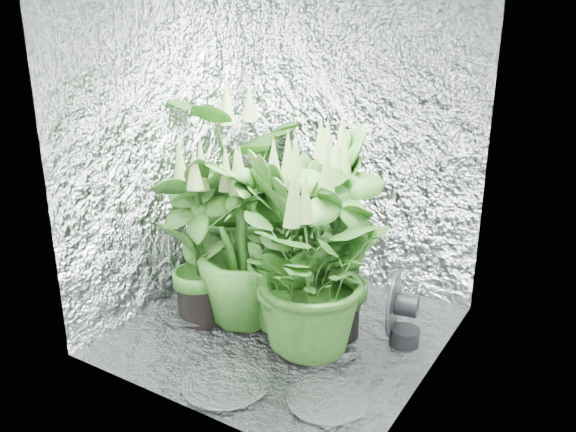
% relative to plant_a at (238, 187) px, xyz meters
% --- Properties ---
extents(ground, '(1.60, 1.60, 0.00)m').
position_rel_plant_a_xyz_m(ground, '(0.64, -0.45, -0.62)').
color(ground, silver).
rests_on(ground, ground).
extents(walls, '(1.62, 1.62, 2.00)m').
position_rel_plant_a_xyz_m(walls, '(0.64, -0.45, 0.38)').
color(walls, silver).
rests_on(walls, ground).
extents(plant_a, '(1.41, 1.41, 1.29)m').
position_rel_plant_a_xyz_m(plant_a, '(0.00, 0.00, 0.00)').
color(plant_a, black).
rests_on(plant_a, ground).
extents(plant_b, '(0.73, 0.73, 1.07)m').
position_rel_plant_a_xyz_m(plant_b, '(0.89, -0.35, -0.12)').
color(plant_b, black).
rests_on(plant_b, ground).
extents(plant_c, '(0.62, 0.62, 1.15)m').
position_rel_plant_a_xyz_m(plant_c, '(0.72, -0.19, -0.08)').
color(plant_c, black).
rests_on(plant_c, ground).
extents(plant_d, '(0.71, 0.71, 1.00)m').
position_rel_plant_a_xyz_m(plant_d, '(0.40, -0.50, -0.16)').
color(plant_d, black).
rests_on(plant_d, ground).
extents(plant_e, '(0.85, 0.85, 0.95)m').
position_rel_plant_a_xyz_m(plant_e, '(0.84, -0.60, -0.17)').
color(plant_e, black).
rests_on(plant_e, ground).
extents(plant_f, '(0.70, 0.70, 1.04)m').
position_rel_plant_a_xyz_m(plant_f, '(0.17, -0.59, -0.15)').
color(plant_f, black).
rests_on(plant_f, ground).
extents(plant_g, '(0.71, 0.71, 1.09)m').
position_rel_plant_a_xyz_m(plant_g, '(0.65, -0.43, -0.12)').
color(plant_g, black).
rests_on(plant_g, ground).
extents(circulation_fan, '(0.18, 0.35, 0.40)m').
position_rel_plant_a_xyz_m(circulation_fan, '(1.22, -0.26, -0.45)').
color(circulation_fan, black).
rests_on(circulation_fan, ground).
extents(plant_label, '(0.05, 0.04, 0.07)m').
position_rel_plant_a_xyz_m(plant_label, '(0.90, -0.63, -0.32)').
color(plant_label, white).
rests_on(plant_label, plant_e).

